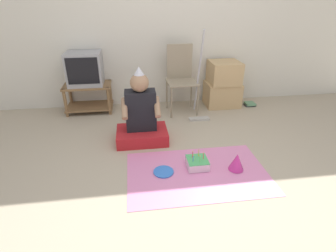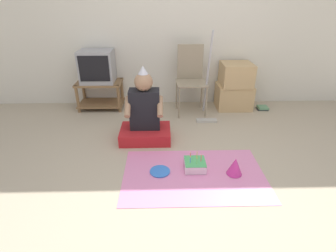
# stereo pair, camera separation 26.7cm
# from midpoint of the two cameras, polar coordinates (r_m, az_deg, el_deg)

# --- Properties ---
(ground_plane) EXTENTS (16.00, 16.00, 0.00)m
(ground_plane) POSITION_cam_midpoint_polar(r_m,az_deg,el_deg) (2.43, 8.62, -13.37)
(ground_plane) COLOR tan
(wall_back) EXTENTS (6.40, 0.06, 2.55)m
(wall_back) POSITION_cam_midpoint_polar(r_m,az_deg,el_deg) (3.98, 4.68, 22.69)
(wall_back) COLOR beige
(wall_back) RESTS_ON ground_plane
(tv_stand) EXTENTS (0.66, 0.40, 0.41)m
(tv_stand) POSITION_cam_midpoint_polar(r_m,az_deg,el_deg) (4.02, -12.69, 7.09)
(tv_stand) COLOR olive
(tv_stand) RESTS_ON ground_plane
(tv) EXTENTS (0.47, 0.39, 0.45)m
(tv) POSITION_cam_midpoint_polar(r_m,az_deg,el_deg) (3.91, -13.26, 12.49)
(tv) COLOR #99999E
(tv) RESTS_ON tv_stand
(folding_chair) EXTENTS (0.43, 0.41, 0.94)m
(folding_chair) POSITION_cam_midpoint_polar(r_m,az_deg,el_deg) (3.77, 7.04, 10.90)
(folding_chair) COLOR gray
(folding_chair) RESTS_ON ground_plane
(cardboard_box_stack) EXTENTS (0.51, 0.43, 0.68)m
(cardboard_box_stack) POSITION_cam_midpoint_polar(r_m,az_deg,el_deg) (4.06, 16.19, 8.20)
(cardboard_box_stack) COLOR tan
(cardboard_box_stack) RESTS_ON ground_plane
(dust_mop) EXTENTS (0.28, 0.37, 1.18)m
(dust_mop) POSITION_cam_midpoint_polar(r_m,az_deg,el_deg) (3.57, 10.68, 6.48)
(dust_mop) COLOR #B2ADA3
(dust_mop) RESTS_ON ground_plane
(book_pile) EXTENTS (0.16, 0.15, 0.05)m
(book_pile) POSITION_cam_midpoint_polar(r_m,az_deg,el_deg) (4.23, 21.60, 3.65)
(book_pile) COLOR #333338
(book_pile) RESTS_ON ground_plane
(person_seated) EXTENTS (0.59, 0.42, 0.87)m
(person_seated) POSITION_cam_midpoint_polar(r_m,az_deg,el_deg) (3.03, -2.55, 1.95)
(person_seated) COLOR red
(person_seated) RESTS_ON ground_plane
(party_cloth) EXTENTS (1.35, 0.86, 0.01)m
(party_cloth) POSITION_cam_midpoint_polar(r_m,az_deg,el_deg) (2.58, 8.65, -10.49)
(party_cloth) COLOR pink
(party_cloth) RESTS_ON ground_plane
(birthday_cake) EXTENTS (0.21, 0.21, 0.17)m
(birthday_cake) POSITION_cam_midpoint_polar(r_m,az_deg,el_deg) (2.63, 8.79, -8.42)
(birthday_cake) COLOR silver
(birthday_cake) RESTS_ON party_cloth
(party_hat_blue) EXTENTS (0.15, 0.15, 0.17)m
(party_hat_blue) POSITION_cam_midpoint_polar(r_m,az_deg,el_deg) (2.62, 17.26, -8.44)
(party_hat_blue) COLOR #CC338C
(party_hat_blue) RESTS_ON party_cloth
(paper_plate) EXTENTS (0.20, 0.20, 0.01)m
(paper_plate) POSITION_cam_midpoint_polar(r_m,az_deg,el_deg) (2.58, 1.23, -9.92)
(paper_plate) COLOR blue
(paper_plate) RESTS_ON party_cloth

